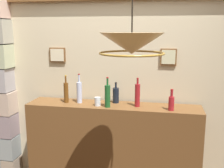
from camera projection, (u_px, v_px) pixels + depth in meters
panelled_rear_partition at (117, 86)px, 3.25m from camera, size 3.32×0.15×2.44m
stone_pillar at (1, 93)px, 3.44m from camera, size 0.36×0.29×2.38m
bar_shelf_unit at (113, 151)px, 3.14m from camera, size 1.97×0.38×1.13m
liquor_bottle_brandy at (108, 96)px, 2.91m from camera, size 0.06×0.06×0.33m
liquor_bottle_amaro at (79, 92)px, 3.09m from camera, size 0.06×0.06×0.34m
liquor_bottle_mezcal at (137, 95)px, 2.93m from camera, size 0.06×0.06×0.32m
liquor_bottle_scotch at (66, 92)px, 3.10m from camera, size 0.05×0.05×0.32m
liquor_bottle_rye at (116, 95)px, 3.10m from camera, size 0.07×0.07×0.24m
liquor_bottle_bourbon at (171, 102)px, 2.80m from camera, size 0.06×0.06×0.23m
glass_tumbler_rocks at (98, 102)px, 2.98m from camera, size 0.07×0.07×0.10m
pendant_lamp at (132, 44)px, 2.03m from camera, size 0.50×0.50×0.46m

